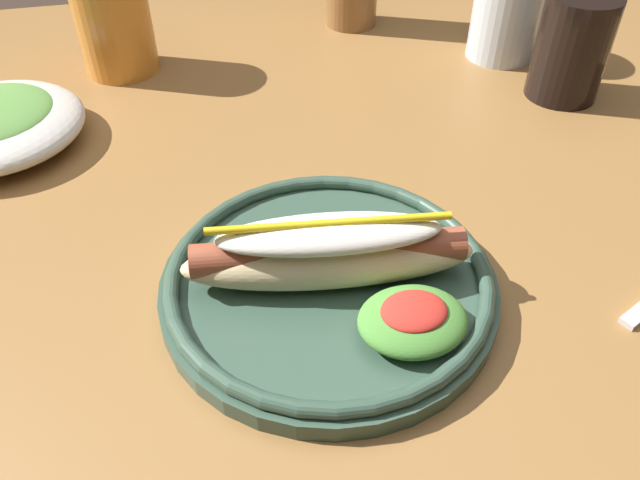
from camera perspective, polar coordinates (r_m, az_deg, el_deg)
name	(u,v)px	position (r m, az deg, el deg)	size (l,w,h in m)	color
dining_table	(317,229)	(0.70, -0.23, 1.01)	(1.23, 0.97, 0.74)	olive
hot_dog_plate	(333,276)	(0.47, 1.19, -3.32)	(0.26, 0.26, 0.08)	#334C3D
soda_cup	(572,48)	(0.78, 22.13, 16.05)	(0.08, 0.08, 0.12)	black
water_cup	(507,7)	(0.85, 16.82, 19.78)	(0.08, 0.08, 0.13)	silver
extra_cup	(112,15)	(0.82, -18.55, 19.00)	(0.09, 0.09, 0.14)	orange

